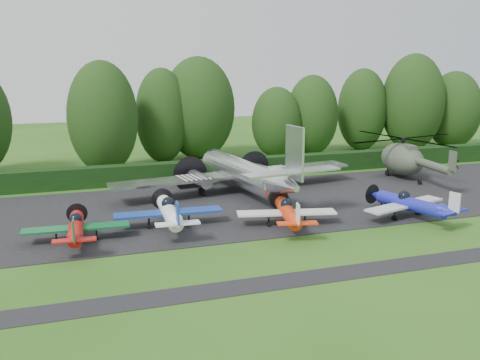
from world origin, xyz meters
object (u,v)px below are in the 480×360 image
object	(u,v)px
light_plane_orange	(288,212)
light_plane_blue	(410,204)
sign_board	(453,152)
transport_plane	(243,173)
light_plane_red	(76,227)
helicopter	(403,156)
light_plane_white	(169,212)

from	to	relation	value
light_plane_orange	light_plane_blue	bearing A→B (deg)	-18.45
light_plane_blue	sign_board	distance (m)	26.55
transport_plane	light_plane_red	distance (m)	17.42
transport_plane	light_plane_blue	size ratio (longest dim) A/B	2.93
light_plane_red	helicopter	world-z (taller)	helicopter
sign_board	light_plane_blue	bearing A→B (deg)	-139.04
transport_plane	helicopter	bearing A→B (deg)	14.24
light_plane_orange	light_plane_blue	xyz separation A→B (m)	(9.97, -1.00, 0.05)
transport_plane	sign_board	xyz separation A→B (m)	(29.24, 7.26, -0.85)
light_plane_orange	light_plane_blue	size ratio (longest dim) A/B	0.96
light_plane_white	helicopter	world-z (taller)	helicopter
transport_plane	light_plane_orange	world-z (taller)	transport_plane
light_plane_red	helicopter	distance (m)	35.04
light_plane_orange	sign_board	bearing A→B (deg)	18.12
light_plane_white	sign_board	xyz separation A→B (m)	(37.52, 14.92, -0.00)
light_plane_white	sign_board	size ratio (longest dim) A/B	2.50
helicopter	light_plane_red	bearing A→B (deg)	-166.34
light_plane_orange	helicopter	world-z (taller)	helicopter
helicopter	light_plane_orange	bearing A→B (deg)	-150.97
transport_plane	sign_board	world-z (taller)	transport_plane
light_plane_blue	helicopter	bearing A→B (deg)	73.82
light_plane_white	light_plane_orange	bearing A→B (deg)	-18.86
light_plane_white	light_plane_orange	size ratio (longest dim) A/B	1.08
light_plane_white	light_plane_blue	distance (m)	18.68
light_plane_white	light_plane_blue	world-z (taller)	light_plane_white
transport_plane	light_plane_red	world-z (taller)	transport_plane
light_plane_blue	sign_board	bearing A→B (deg)	60.00
light_plane_orange	transport_plane	bearing A→B (deg)	77.92
light_plane_orange	helicopter	distance (m)	21.91
transport_plane	light_plane_blue	world-z (taller)	transport_plane
light_plane_blue	light_plane_orange	bearing A→B (deg)	-169.56
transport_plane	light_plane_orange	size ratio (longest dim) A/B	3.05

